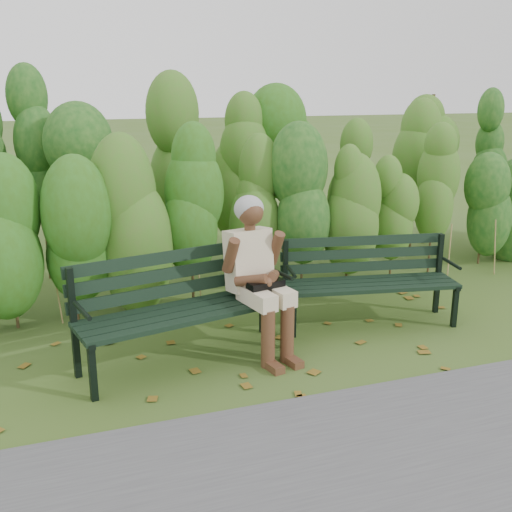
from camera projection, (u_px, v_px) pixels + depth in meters
name	position (u px, v px, depth m)	size (l,w,h in m)	color
ground	(269.00, 347.00, 5.34)	(80.00, 80.00, 0.00)	#3E5C1B
footpath	(405.00, 502.00, 3.34)	(60.00, 2.50, 0.01)	#474749
hedge_band	(212.00, 178.00, 6.69)	(11.04, 1.67, 2.42)	#47381E
leaf_litter	(220.00, 361.00, 5.06)	(5.52, 2.19, 0.01)	brown
bench_left	(182.00, 299.00, 4.98)	(1.91, 0.97, 0.91)	black
bench_right	(367.00, 274.00, 5.81)	(1.72, 0.82, 0.83)	black
seated_woman	(257.00, 267.00, 5.08)	(0.57, 0.84, 1.36)	beige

